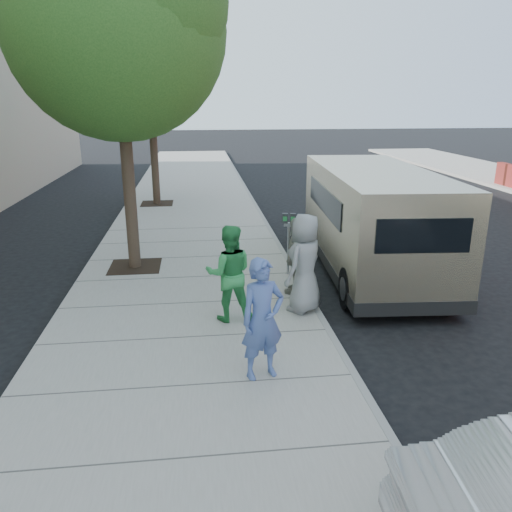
# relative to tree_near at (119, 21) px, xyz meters

# --- Properties ---
(ground) EXTENTS (120.00, 120.00, 0.00)m
(ground) POSITION_rel_tree_near_xyz_m (2.25, -2.40, -5.55)
(ground) COLOR black
(ground) RESTS_ON ground
(sidewalk) EXTENTS (5.00, 60.00, 0.15)m
(sidewalk) POSITION_rel_tree_near_xyz_m (1.25, -2.40, -5.47)
(sidewalk) COLOR gray
(sidewalk) RESTS_ON ground
(curb_face) EXTENTS (0.12, 60.00, 0.16)m
(curb_face) POSITION_rel_tree_near_xyz_m (3.69, -2.40, -5.47)
(curb_face) COLOR gray
(curb_face) RESTS_ON ground
(tree_near) EXTENTS (4.62, 4.60, 7.53)m
(tree_near) POSITION_rel_tree_near_xyz_m (0.00, 0.00, 0.00)
(tree_near) COLOR black
(tree_near) RESTS_ON sidewalk
(tree_far) EXTENTS (3.92, 3.80, 6.49)m
(tree_far) POSITION_rel_tree_near_xyz_m (-0.00, 7.60, -0.66)
(tree_far) COLOR black
(tree_far) RESTS_ON sidewalk
(parking_meter) EXTENTS (0.31, 0.15, 1.42)m
(parking_meter) POSITION_rel_tree_near_xyz_m (3.50, -0.96, -4.37)
(parking_meter) COLOR gray
(parking_meter) RESTS_ON sidewalk
(van) EXTENTS (2.65, 6.79, 2.47)m
(van) POSITION_rel_tree_near_xyz_m (5.56, -0.56, -4.24)
(van) COLOR beige
(van) RESTS_ON ground
(person_officer) EXTENTS (0.75, 0.61, 1.78)m
(person_officer) POSITION_rel_tree_near_xyz_m (2.34, -5.26, -4.50)
(person_officer) COLOR #4D64A4
(person_officer) RESTS_ON sidewalk
(person_green_shirt) EXTENTS (0.88, 0.69, 1.76)m
(person_green_shirt) POSITION_rel_tree_near_xyz_m (2.01, -3.25, -4.51)
(person_green_shirt) COLOR green
(person_green_shirt) RESTS_ON sidewalk
(person_gray_shirt) EXTENTS (1.06, 1.07, 1.87)m
(person_gray_shirt) POSITION_rel_tree_near_xyz_m (3.43, -3.02, -4.46)
(person_gray_shirt) COLOR gray
(person_gray_shirt) RESTS_ON sidewalk
(person_striped_polo) EXTENTS (0.81, 1.00, 1.59)m
(person_striped_polo) POSITION_rel_tree_near_xyz_m (3.45, -2.10, -4.60)
(person_striped_polo) COLOR gray
(person_striped_polo) RESTS_ON sidewalk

